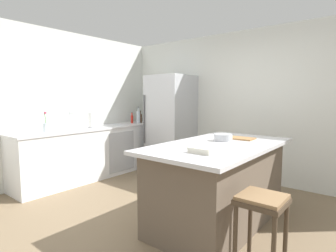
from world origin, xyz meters
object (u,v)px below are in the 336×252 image
cookbook_stack (202,150)px  cutting_board (239,138)px  kitchen_island (218,183)px  refrigerator (171,124)px  syrup_bottle (140,118)px  mixing_bowl (223,137)px  soda_bottle (138,117)px  hot_sauce_bottle (132,119)px  bar_stool (262,211)px  sink_faucet (70,120)px  vinegar_bottle (146,117)px  flower_vase (46,126)px  olive_oil_bottle (147,116)px  paper_towel_roll (91,120)px

cookbook_stack → cutting_board: size_ratio=0.67×
cutting_board → kitchen_island: bearing=-92.8°
cookbook_stack → refrigerator: bearing=134.7°
syrup_bottle → cookbook_stack: size_ratio=1.04×
kitchen_island → mixing_bowl: (-0.07, 0.22, 0.50)m
soda_bottle → hot_sauce_bottle: size_ratio=1.50×
refrigerator → bar_stool: bearing=-38.7°
sink_faucet → syrup_bottle: 1.62m
kitchen_island → hot_sauce_bottle: size_ratio=8.39×
syrup_bottle → kitchen_island: bearing=-28.0°
syrup_bottle → vinegar_bottle: bearing=50.9°
flower_vase → hot_sauce_bottle: 1.88m
flower_vase → olive_oil_bottle: bearing=88.6°
soda_bottle → mixing_bowl: 2.79m
hot_sauce_bottle → mixing_bowl: bearing=-20.9°
sink_faucet → vinegar_bottle: 1.72m
paper_towel_roll → soda_bottle: bearing=89.0°
sink_faucet → soda_bottle: (0.10, 1.52, -0.02)m
sink_faucet → paper_towel_roll: size_ratio=0.96×
kitchen_island → bar_stool: size_ratio=2.81×
paper_towel_roll → hot_sauce_bottle: bearing=94.9°
kitchen_island → mixing_bowl: mixing_bowl is taller
cookbook_stack → hot_sauce_bottle: bearing=148.0°
bar_stool → mixing_bowl: 1.23m
refrigerator → cutting_board: bearing=-26.9°
hot_sauce_bottle → soda_bottle: bearing=35.5°
flower_vase → refrigerator: bearing=67.5°
cutting_board → olive_oil_bottle: bearing=157.2°
kitchen_island → paper_towel_roll: 2.71m
kitchen_island → mixing_bowl: bearing=106.8°
refrigerator → olive_oil_bottle: 0.83m
sink_faucet → cookbook_stack: 2.87m
olive_oil_bottle → cookbook_stack: (2.76, -2.15, -0.08)m
vinegar_bottle → syrup_bottle: size_ratio=1.15×
sink_faucet → cutting_board: bearing=14.1°
soda_bottle → cookbook_stack: soda_bottle is taller
kitchen_island → vinegar_bottle: 3.05m
kitchen_island → syrup_bottle: bearing=152.0°
bar_stool → syrup_bottle: size_ratio=2.67×
refrigerator → olive_oil_bottle: size_ratio=5.96×
syrup_bottle → flower_vase: bearing=-90.7°
sink_faucet → paper_towel_roll: 0.37m
bar_stool → syrup_bottle: bearing=149.0°
paper_towel_roll → soda_bottle: (0.02, 1.16, 0.00)m
sink_faucet → soda_bottle: bearing=86.3°
olive_oil_bottle → cutting_board: bearing=-22.8°
refrigerator → cookbook_stack: (1.96, -1.98, 0.02)m
bar_stool → sink_faucet: sink_faucet is taller
sink_faucet → hot_sauce_bottle: size_ratio=1.31×
paper_towel_roll → soda_bottle: size_ratio=0.91×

